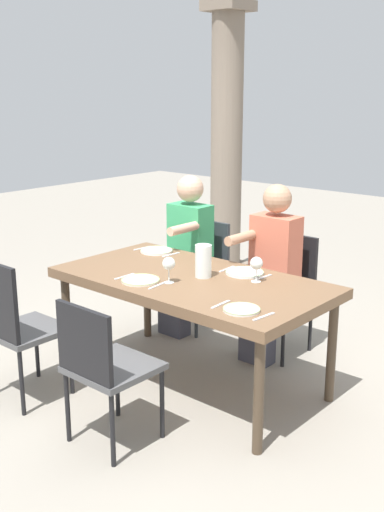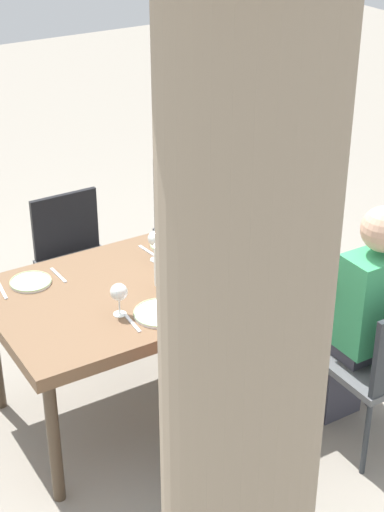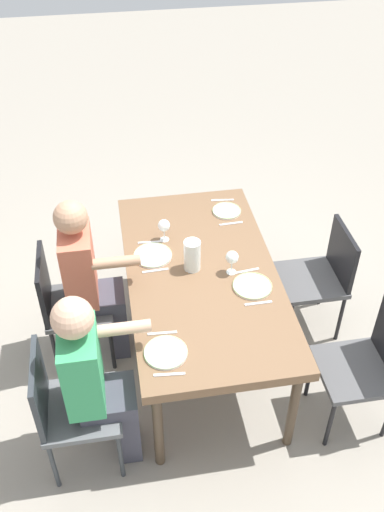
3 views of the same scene
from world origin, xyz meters
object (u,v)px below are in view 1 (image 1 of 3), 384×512
object	(u,v)px
chair_mid_north	(283,284)
stone_column_near	(226,149)
chair_west_north	(200,266)
plate_2	(245,272)
water_pitcher	(203,263)
plate_1	(140,280)
wine_glass_2	(256,264)
plate_0	(157,251)
plate_3	(242,309)
dining_table	(192,286)
chair_west_south	(15,322)
diner_man_white	(270,267)
wine_glass_1	(169,264)
chair_mid_south	(103,363)
diner_woman_green	(185,249)

from	to	relation	value
chair_mid_north	stone_column_near	size ratio (longest dim) A/B	0.32
chair_west_north	stone_column_near	world-z (taller)	stone_column_near
plate_2	water_pitcher	size ratio (longest dim) A/B	1.19
plate_1	wine_glass_2	size ratio (longest dim) A/B	1.51
wine_glass_2	plate_2	bearing A→B (deg)	148.56
wine_glass_2	plate_0	bearing A→B (deg)	172.99
stone_column_near	water_pitcher	world-z (taller)	stone_column_near
chair_west_north	water_pitcher	size ratio (longest dim) A/B	4.08
plate_1	plate_3	size ratio (longest dim) A/B	1.18
dining_table	plate_3	distance (m)	0.70
chair_west_south	plate_1	bearing A→B (deg)	50.96
water_pitcher	chair_mid_north	bearing A→B (deg)	84.40
plate_3	chair_west_south	bearing A→B (deg)	-155.26
dining_table	chair_mid_north	xyz separation A→B (m)	(0.13, 0.90, -0.18)
chair_west_south	chair_mid_north	world-z (taller)	chair_west_south
plate_0	water_pitcher	bearing A→B (deg)	-21.08
plate_3	diner_man_white	bearing A→B (deg)	116.13
chair_mid_north	wine_glass_2	xyz separation A→B (m)	(0.24, -0.70, 0.36)
chair_mid_north	dining_table	bearing A→B (deg)	-98.35
wine_glass_1	wine_glass_2	size ratio (longest dim) A/B	1.02
chair_west_north	plate_2	xyz separation A→B (m)	(0.91, -0.60, 0.26)
chair_mid_south	water_pitcher	xyz separation A→B (m)	(-0.08, 0.95, 0.35)
chair_mid_south	wine_glass_2	size ratio (longest dim) A/B	5.20
wine_glass_1	dining_table	bearing A→B (deg)	79.73
stone_column_near	wine_glass_1	size ratio (longest dim) A/B	16.37
chair_west_north	diner_man_white	bearing A→B (deg)	-12.60
plate_0	plate_2	size ratio (longest dim) A/B	0.95
chair_west_north	plate_1	xyz separation A→B (m)	(0.50, -1.19, 0.26)
plate_3	wine_glass_1	bearing A→B (deg)	170.34
chair_west_south	stone_column_near	world-z (taller)	stone_column_near
plate_1	plate_2	size ratio (longest dim) A/B	0.97
diner_woman_green	diner_man_white	size ratio (longest dim) A/B	0.99
wine_glass_2	plate_3	size ratio (longest dim) A/B	0.78
dining_table	wine_glass_2	bearing A→B (deg)	27.64
chair_west_south	plate_2	xyz separation A→B (m)	(0.91, 1.20, 0.23)
wine_glass_2	plate_3	xyz separation A→B (m)	(0.25, -0.49, -0.11)
chair_west_south	wine_glass_2	distance (m)	1.57
wine_glass_1	plate_2	world-z (taller)	wine_glass_1
stone_column_near	plate_2	world-z (taller)	stone_column_near
diner_woman_green	plate_2	xyz separation A→B (m)	(0.90, -0.42, 0.07)
chair_west_north	stone_column_near	bearing A→B (deg)	119.18
chair_west_north	chair_mid_south	bearing A→B (deg)	-65.31
stone_column_near	water_pitcher	size ratio (longest dim) A/B	12.81
chair_mid_south	plate_2	size ratio (longest dim) A/B	3.33
chair_west_south	diner_woman_green	xyz separation A→B (m)	(0.00, 1.62, 0.16)
wine_glass_2	water_pitcher	xyz separation A→B (m)	(-0.32, -0.14, -0.02)
wine_glass_1	chair_west_north	bearing A→B (deg)	121.33
diner_woman_green	plate_3	world-z (taller)	diner_woman_green
diner_man_white	wine_glass_2	distance (m)	0.60
dining_table	diner_man_white	xyz separation A→B (m)	(0.13, 0.72, 0.00)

